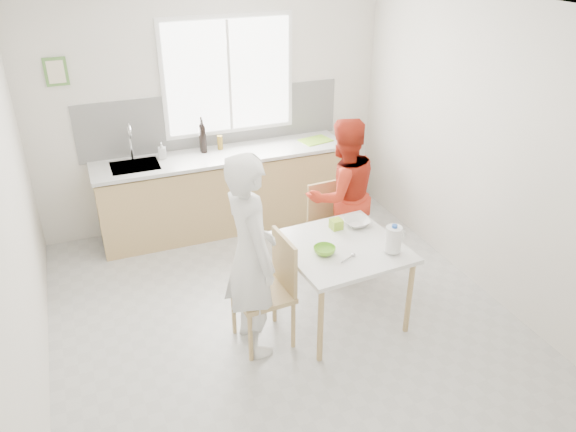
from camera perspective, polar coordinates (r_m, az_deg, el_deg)
name	(u,v)px	position (r m, az deg, el deg)	size (l,w,h in m)	color
ground	(286,323)	(5.16, -0.24, -10.79)	(4.50, 4.50, 0.00)	#B7B7B2
room_shell	(285,153)	(4.33, -0.29, 6.47)	(4.50, 4.50, 4.50)	silver
window	(229,76)	(6.39, -6.05, 13.96)	(1.50, 0.06, 1.30)	white
backsplash	(213,119)	(6.48, -7.59, 9.70)	(3.00, 0.02, 0.65)	white
picture_frame	(56,72)	(6.13, -22.51, 13.38)	(0.22, 0.03, 0.28)	#54883D
kitchen_counter	(224,194)	(6.52, -6.53, 2.22)	(2.84, 0.64, 1.37)	tan
dining_table	(342,253)	(4.87, 5.47, -3.77)	(1.05, 1.05, 0.76)	white
chair_left	(270,286)	(4.69, -1.81, -7.13)	(0.48, 0.48, 0.97)	tan
chair_far	(330,222)	(5.73, 4.28, -0.66)	(0.44, 0.44, 0.90)	tan
person_white	(251,256)	(4.45, -3.82, -4.07)	(0.64, 0.42, 1.75)	white
person_red	(342,195)	(5.61, 5.52, 2.11)	(0.77, 0.60, 1.59)	red
bowl_green	(325,250)	(4.69, 3.73, -3.50)	(0.19, 0.19, 0.06)	#74C22C
bowl_white	(357,222)	(5.14, 7.01, -0.66)	(0.23, 0.23, 0.06)	silver
milk_jug	(394,239)	(4.73, 10.70, -2.28)	(0.19, 0.14, 0.24)	white
green_box	(336,224)	(5.06, 4.91, -0.82)	(0.10, 0.10, 0.09)	#92C22C
spoon	(347,259)	(4.63, 6.04, -4.35)	(0.01, 0.01, 0.16)	#A5A5AA
cutting_board	(316,140)	(6.66, 2.81, 7.68)	(0.35, 0.25, 0.01)	#97D832
wine_bottle_a	(202,137)	(6.37, -8.71, 7.90)	(0.07, 0.07, 0.32)	black
wine_bottle_b	(203,140)	(6.33, -8.61, 7.69)	(0.07, 0.07, 0.30)	black
jar_amber	(220,142)	(6.42, -6.92, 7.43)	(0.06, 0.06, 0.16)	olive
soap_bottle	(162,150)	(6.28, -12.68, 6.54)	(0.08, 0.08, 0.18)	#999999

